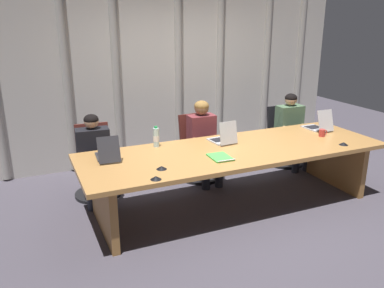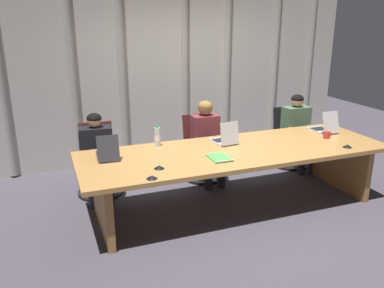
{
  "view_description": "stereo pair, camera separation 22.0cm",
  "coord_description": "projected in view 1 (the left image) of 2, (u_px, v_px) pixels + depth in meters",
  "views": [
    {
      "loc": [
        -2.28,
        -3.89,
        2.23
      ],
      "look_at": [
        -0.53,
        0.09,
        0.84
      ],
      "focal_mm": 36.96,
      "sensor_mm": 36.0,
      "label": 1
    },
    {
      "loc": [
        -2.08,
        -3.97,
        2.23
      ],
      "look_at": [
        -0.53,
        0.09,
        0.84
      ],
      "focal_mm": 36.96,
      "sensor_mm": 36.0,
      "label": 2
    }
  ],
  "objects": [
    {
      "name": "person_left_end",
      "position": [
        94.0,
        153.0,
        4.93
      ],
      "size": [
        0.45,
        0.57,
        1.1
      ],
      "rotation": [
        0.0,
        0.0,
        -1.64
      ],
      "color": "black",
      "rests_on": "ground_plane"
    },
    {
      "name": "laptop_left_end",
      "position": [
        107.0,
        154.0,
        4.37
      ],
      "size": [
        0.26,
        0.43,
        0.29
      ],
      "rotation": [
        0.0,
        0.0,
        1.5
      ],
      "color": "#2D2D33",
      "rests_on": "conference_table"
    },
    {
      "name": "conference_mic_right_side",
      "position": [
        156.0,
        178.0,
        3.82
      ],
      "size": [
        0.11,
        0.11,
        0.03
      ],
      "primitive_type": "cone",
      "color": "black",
      "rests_on": "conference_table"
    },
    {
      "name": "water_bottle_primary",
      "position": [
        156.0,
        137.0,
        4.76
      ],
      "size": [
        0.07,
        0.07,
        0.26
      ],
      "color": "silver",
      "rests_on": "conference_table"
    },
    {
      "name": "person_center",
      "position": [
        292.0,
        126.0,
        6.09
      ],
      "size": [
        0.42,
        0.55,
        1.13
      ],
      "rotation": [
        0.0,
        0.0,
        -1.6
      ],
      "color": "#4C6B4C",
      "rests_on": "ground_plane"
    },
    {
      "name": "person_left_mid",
      "position": [
        204.0,
        137.0,
        5.51
      ],
      "size": [
        0.39,
        0.55,
        1.15
      ],
      "rotation": [
        0.0,
        0.0,
        -1.58
      ],
      "color": "brown",
      "rests_on": "ground_plane"
    },
    {
      "name": "ground_plane",
      "position": [
        233.0,
        205.0,
        4.95
      ],
      "size": [
        11.8,
        11.8,
        0.0
      ],
      "primitive_type": "plane",
      "color": "#47424C"
    },
    {
      "name": "laptop_center",
      "position": [
        318.0,
        126.0,
        5.5
      ],
      "size": [
        0.25,
        0.41,
        0.31
      ],
      "rotation": [
        0.0,
        0.0,
        1.59
      ],
      "color": "#BCBCC1",
      "rests_on": "conference_table"
    },
    {
      "name": "office_chair_center",
      "position": [
        284.0,
        143.0,
        6.32
      ],
      "size": [
        0.6,
        0.6,
        0.9
      ],
      "rotation": [
        0.0,
        0.0,
        -1.61
      ],
      "color": "black",
      "rests_on": "ground_plane"
    },
    {
      "name": "coffee_mug_near",
      "position": [
        322.0,
        133.0,
        5.2
      ],
      "size": [
        0.13,
        0.08,
        0.1
      ],
      "color": "#B2332D",
      "rests_on": "conference_table"
    },
    {
      "name": "curtain_backdrop",
      "position": [
        173.0,
        75.0,
        6.32
      ],
      "size": [
        5.9,
        0.17,
        2.73
      ],
      "color": "beige",
      "rests_on": "ground_plane"
    },
    {
      "name": "laptop_left_mid",
      "position": [
        223.0,
        138.0,
        4.94
      ],
      "size": [
        0.28,
        0.37,
        0.29
      ],
      "rotation": [
        0.0,
        0.0,
        1.66
      ],
      "color": "#BCBCC1",
      "rests_on": "conference_table"
    },
    {
      "name": "spiral_notepad",
      "position": [
        220.0,
        157.0,
        4.41
      ],
      "size": [
        0.23,
        0.31,
        0.03
      ],
      "rotation": [
        0.0,
        0.0,
        -0.03
      ],
      "color": "#4CB74C",
      "rests_on": "conference_table"
    },
    {
      "name": "office_chair_left_end",
      "position": [
        96.0,
        170.0,
        5.17
      ],
      "size": [
        0.6,
        0.6,
        0.92
      ],
      "rotation": [
        0.0,
        0.0,
        -1.63
      ],
      "color": "#511E19",
      "rests_on": "ground_plane"
    },
    {
      "name": "conference_mic_middle",
      "position": [
        162.0,
        168.0,
        4.08
      ],
      "size": [
        0.11,
        0.11,
        0.03
      ],
      "primitive_type": "cone",
      "color": "black",
      "rests_on": "conference_table"
    },
    {
      "name": "conference_table",
      "position": [
        235.0,
        160.0,
        4.77
      ],
      "size": [
        3.71,
        1.21,
        0.74
      ],
      "color": "#B77F42",
      "rests_on": "ground_plane"
    },
    {
      "name": "conference_mic_left_side",
      "position": [
        344.0,
        144.0,
        4.86
      ],
      "size": [
        0.11,
        0.11,
        0.03
      ],
      "primitive_type": "cone",
      "color": "black",
      "rests_on": "conference_table"
    },
    {
      "name": "office_chair_left_mid",
      "position": [
        199.0,
        155.0,
        5.74
      ],
      "size": [
        0.6,
        0.6,
        0.91
      ],
      "rotation": [
        0.0,
        0.0,
        -1.48
      ],
      "color": "#511E19",
      "rests_on": "ground_plane"
    }
  ]
}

